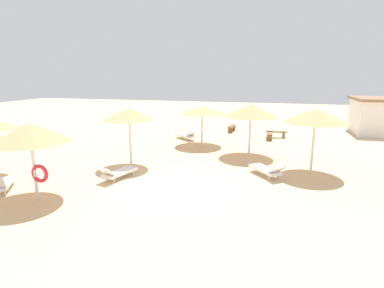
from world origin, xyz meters
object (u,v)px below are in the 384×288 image
lounger_3 (118,172)px  bench_0 (270,135)px  parasol_3 (129,114)px  parasol_5 (251,111)px  parasol_2 (30,133)px  parasol_0 (202,110)px  lounger_0 (186,135)px  lounger_2 (1,184)px  bench_2 (276,133)px  lounger_1 (267,170)px  bench_1 (232,127)px  parasol_1 (316,116)px  beach_cabana (381,116)px

lounger_3 → bench_0: 12.40m
parasol_3 → parasol_5: (5.60, 3.62, -0.06)m
parasol_2 → parasol_5: size_ratio=0.97×
parasol_0 → lounger_0: 2.99m
lounger_2 → bench_2: bearing=52.4°
parasol_5 → lounger_0: bearing=143.4°
lounger_1 → bench_2: 9.19m
parasol_0 → lounger_0: parasol_0 is taller
lounger_1 → parasol_5: bearing=107.8°
parasol_5 → parasol_0: bearing=148.6°
parasol_0 → parasol_2: 11.03m
parasol_2 → bench_2: (8.66, 14.17, -2.19)m
parasol_3 → lounger_3: size_ratio=1.50×
parasol_2 → lounger_3: size_ratio=1.46×
lounger_1 → bench_1: bearing=105.8°
parasol_2 → bench_2: bearing=58.6°
lounger_1 → lounger_3: bearing=-161.9°
parasol_0 → parasol_1: (6.30, -4.45, 0.42)m
parasol_1 → lounger_1: 3.28m
bench_0 → beach_cabana: beach_cabana is taller
bench_2 → parasol_5: bearing=-104.5°
parasol_0 → lounger_3: bearing=-106.1°
parasol_2 → bench_2: parasol_2 is taller
parasol_1 → lounger_2: size_ratio=1.62×
lounger_0 → bench_1: bearing=54.4°
parasol_3 → parasol_5: bearing=32.8°
parasol_1 → parasol_5: size_ratio=1.03×
parasol_0 → bench_2: 6.43m
parasol_1 → bench_0: size_ratio=2.05×
bench_1 → parasol_1: bearing=-63.0°
lounger_1 → beach_cabana: (8.24, 12.65, 1.13)m
bench_0 → beach_cabana: bearing=26.7°
parasol_0 → bench_0: bearing=36.6°
parasol_2 → bench_1: 16.74m
parasol_0 → lounger_3: (-2.14, -7.42, -2.02)m
parasol_0 → lounger_0: size_ratio=1.62×
parasol_5 → lounger_2: (-9.15, -8.01, -2.30)m
parasol_2 → parasol_1: bearing=29.9°
lounger_2 → bench_2: lounger_2 is taller
bench_1 → bench_2: (3.50, -1.61, 0.00)m
lounger_0 → parasol_0: bearing=-45.3°
bench_1 → bench_2: bearing=-24.6°
lounger_1 → bench_1: 11.21m
bench_1 → beach_cabana: bearing=9.4°
parasol_0 → parasol_1: parasol_1 is taller
parasol_1 → lounger_1: parasol_1 is taller
parasol_1 → parasol_2: (-10.21, -5.86, -0.23)m
parasol_1 → beach_cabana: 13.40m
bench_0 → bench_1: size_ratio=0.98×
parasol_5 → bench_1: 8.03m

